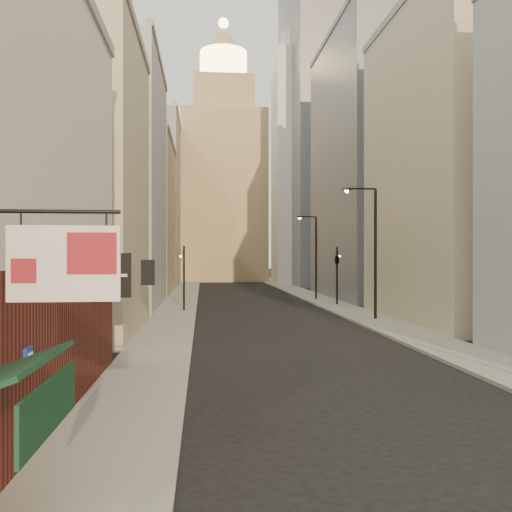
{
  "coord_description": "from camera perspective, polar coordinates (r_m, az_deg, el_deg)",
  "views": [
    {
      "loc": [
        -4.51,
        -5.42,
        4.27
      ],
      "look_at": [
        -2.03,
        21.12,
        4.24
      ],
      "focal_mm": 40.0,
      "sensor_mm": 36.0,
      "label": 1
    }
  ],
  "objects": [
    {
      "name": "sidewalk_right",
      "position": [
        61.55,
        4.99,
        -3.85
      ],
      "size": [
        3.0,
        140.0,
        0.15
      ],
      "primitive_type": "cube",
      "color": "gray",
      "rests_on": "ground"
    },
    {
      "name": "traffic_light_right",
      "position": [
        48.45,
        8.1,
        -0.45
      ],
      "size": [
        0.65,
        0.65,
        5.0
      ],
      "rotation": [
        0.0,
        0.0,
        3.25
      ],
      "color": "black",
      "rests_on": "ground"
    },
    {
      "name": "streetlamp_mid",
      "position": [
        37.88,
        11.53,
        1.09
      ],
      "size": [
        2.27,
        0.25,
        8.67
      ],
      "rotation": [
        0.0,
        0.0,
        0.02
      ],
      "color": "black",
      "rests_on": "ground"
    },
    {
      "name": "streetlamp_far",
      "position": [
        54.29,
        5.84,
        0.36
      ],
      "size": [
        2.0,
        0.86,
        7.97
      ],
      "rotation": [
        0.0,
        0.0,
        0.35
      ],
      "color": "black",
      "rests_on": "ground"
    },
    {
      "name": "traffic_light_left",
      "position": [
        43.05,
        -7.22,
        -0.97
      ],
      "size": [
        0.56,
        0.45,
        5.0
      ],
      "rotation": [
        0.0,
        0.0,
        3.32
      ],
      "color": "black",
      "rests_on": "ground"
    },
    {
      "name": "sidewalk_left",
      "position": [
        60.59,
        -7.23,
        -3.91
      ],
      "size": [
        3.0,
        140.0,
        0.15
      ],
      "primitive_type": "cube",
      "color": "gray",
      "rests_on": "ground"
    },
    {
      "name": "white_tower",
      "position": [
        85.87,
        4.53,
        9.67
      ],
      "size": [
        8.0,
        8.0,
        41.5
      ],
      "color": "silver",
      "rests_on": "ground"
    },
    {
      "name": "left_bldg_tan",
      "position": [
        65.98,
        -11.87,
        3.73
      ],
      "size": [
        8.0,
        18.0,
        17.0
      ],
      "primitive_type": "cube",
      "color": "#9D895D",
      "rests_on": "ground"
    },
    {
      "name": "left_bldg_grey",
      "position": [
        48.35,
        -14.32,
        6.87
      ],
      "size": [
        8.0,
        16.0,
        20.0
      ],
      "primitive_type": "cube",
      "color": "gray",
      "rests_on": "ground"
    },
    {
      "name": "right_bldg_wingrid",
      "position": [
        58.48,
        11.25,
        8.64
      ],
      "size": [
        8.0,
        20.0,
        26.0
      ],
      "primitive_type": "cube",
      "color": "gray",
      "rests_on": "ground"
    },
    {
      "name": "left_bldg_wingrid",
      "position": [
        86.09,
        -10.35,
        5.21
      ],
      "size": [
        8.0,
        20.0,
        24.0
      ],
      "primitive_type": "cube",
      "color": "gray",
      "rests_on": "ground"
    },
    {
      "name": "highrise",
      "position": [
        89.01,
        9.76,
        13.96
      ],
      "size": [
        21.0,
        23.0,
        51.2
      ],
      "color": "gray",
      "rests_on": "ground"
    },
    {
      "name": "clock_tower",
      "position": [
        98.39,
        -3.28,
        7.86
      ],
      "size": [
        14.0,
        14.0,
        44.9
      ],
      "color": "#9D895D",
      "rests_on": "ground"
    },
    {
      "name": "right_bldg_beige",
      "position": [
        39.49,
        19.65,
        8.4
      ],
      "size": [
        8.0,
        16.0,
        20.0
      ],
      "primitive_type": "cube",
      "color": "tan",
      "rests_on": "ground"
    },
    {
      "name": "left_bldg_beige",
      "position": [
        32.51,
        -18.75,
        6.65
      ],
      "size": [
        8.0,
        12.0,
        16.0
      ],
      "primitive_type": "cube",
      "color": "tan",
      "rests_on": "ground"
    }
  ]
}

